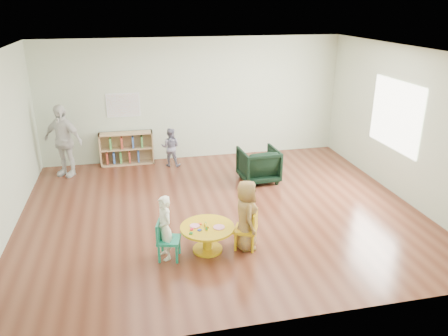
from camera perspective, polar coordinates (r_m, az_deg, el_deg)
The scene contains 11 objects.
room at distance 7.28m, azimuth -0.41°, elevation 7.90°, with size 7.10×7.00×2.80m.
activity_table at distance 6.61m, azimuth -2.19°, elevation -8.59°, with size 0.81×0.81×0.45m.
kid_chair_left at distance 6.46m, azimuth -7.61°, elevation -9.15°, with size 0.39×0.39×0.60m.
kid_chair_right at distance 6.66m, azimuth 3.24°, elevation -7.90°, with size 0.44×0.44×0.61m.
bookshelf at distance 10.29m, azimuth -12.66°, elevation 2.51°, with size 1.20×0.30×0.75m.
alphabet_poster at distance 10.16m, azimuth -13.03°, elevation 8.01°, with size 0.74×0.01×0.54m.
armchair at distance 9.10m, azimuth 4.54°, elevation 0.43°, with size 0.76×0.78×0.71m, color black.
child_left at distance 6.40m, azimuth -7.81°, elevation -7.75°, with size 0.36×0.23×0.98m, color white.
child_right at distance 6.57m, azimuth 2.91°, elevation -6.15°, with size 0.54×0.35×1.10m, color yellow.
toddler at distance 9.96m, azimuth -7.00°, elevation 2.72°, with size 0.43×0.34×0.89m, color #1A1A41.
adult_caretaker at distance 9.85m, azimuth -20.29°, elevation 3.38°, with size 0.91×0.38×1.55m, color white.
Camera 1 is at (-1.46, -6.93, 3.55)m, focal length 35.00 mm.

